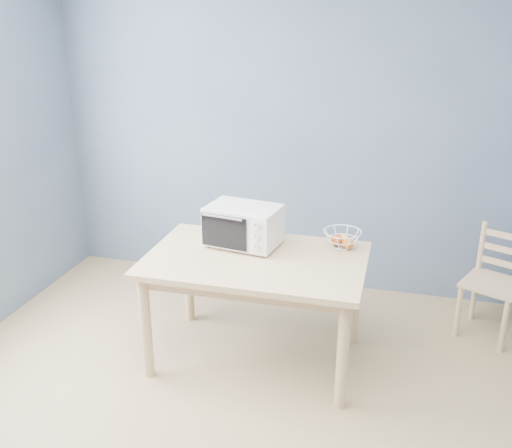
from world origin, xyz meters
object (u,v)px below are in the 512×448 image
(fruit_basket, at_px, (342,239))
(toaster_oven, at_px, (241,225))
(dining_chair, at_px, (494,284))
(dining_table, at_px, (256,272))

(fruit_basket, bearing_deg, toaster_oven, -168.51)
(toaster_oven, xyz_separation_m, dining_chair, (1.72, 0.58, -0.50))
(toaster_oven, bearing_deg, fruit_basket, 20.57)
(dining_table, height_order, fruit_basket, fruit_basket)
(dining_table, bearing_deg, dining_chair, 25.63)
(dining_table, bearing_deg, toaster_oven, 130.88)
(dining_chair, bearing_deg, dining_table, -129.65)
(dining_table, height_order, toaster_oven, toaster_oven)
(toaster_oven, relative_size, dining_chair, 0.64)
(dining_table, bearing_deg, fruit_basket, 30.82)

